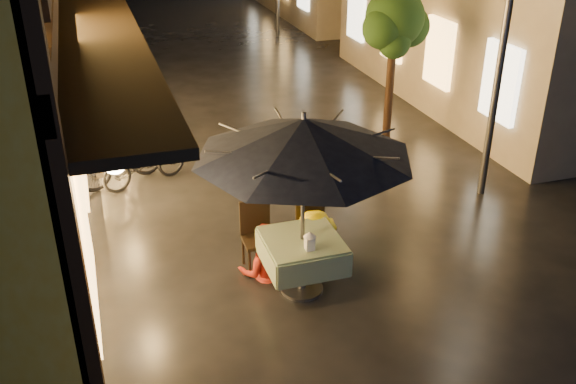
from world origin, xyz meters
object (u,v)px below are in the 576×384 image
object	(u,v)px
cafe_table	(302,252)
person_yellow	(315,214)
patio_umbrella	(304,138)
table_lantern	(310,240)
streetlamp_near	(507,20)
bicycle_0	(143,162)
person_orange	(263,226)

from	to	relation	value
cafe_table	person_yellow	distance (m)	0.67
patio_umbrella	table_lantern	world-z (taller)	patio_umbrella
streetlamp_near	patio_umbrella	bearing A→B (deg)	-155.37
streetlamp_near	table_lantern	size ratio (longest dim) A/B	16.92
cafe_table	bicycle_0	distance (m)	4.17
table_lantern	person_orange	world-z (taller)	person_orange
cafe_table	table_lantern	bearing A→B (deg)	-90.00
table_lantern	bicycle_0	world-z (taller)	table_lantern
streetlamp_near	cafe_table	xyz separation A→B (m)	(-3.83, -1.76, -2.33)
patio_umbrella	person_yellow	xyz separation A→B (m)	(0.36, 0.53, -1.35)
table_lantern	patio_umbrella	bearing A→B (deg)	90.00
table_lantern	person_yellow	world-z (taller)	person_yellow
streetlamp_near	patio_umbrella	size ratio (longest dim) A/B	1.58
table_lantern	person_orange	xyz separation A→B (m)	(-0.37, 0.79, -0.18)
person_orange	bicycle_0	world-z (taller)	person_orange
streetlamp_near	patio_umbrella	world-z (taller)	streetlamp_near
cafe_table	person_yellow	size ratio (longest dim) A/B	0.62
person_orange	person_yellow	size ratio (longest dim) A/B	0.93
patio_umbrella	table_lantern	distance (m)	1.26
bicycle_0	streetlamp_near	bearing A→B (deg)	-133.27
bicycle_0	cafe_table	bearing A→B (deg)	-179.66
cafe_table	person_orange	world-z (taller)	person_orange
patio_umbrella	table_lantern	xyz separation A→B (m)	(-0.00, -0.27, -1.23)
person_yellow	bicycle_0	bearing A→B (deg)	-76.81
person_orange	person_yellow	distance (m)	0.73
person_yellow	cafe_table	bearing A→B (deg)	38.02
patio_umbrella	person_orange	xyz separation A→B (m)	(-0.37, 0.52, -1.41)
bicycle_0	person_yellow	bearing A→B (deg)	-171.64
patio_umbrella	person_yellow	world-z (taller)	patio_umbrella
streetlamp_near	patio_umbrella	distance (m)	4.28
cafe_table	bicycle_0	xyz separation A→B (m)	(-1.59, 3.85, -0.17)
patio_umbrella	bicycle_0	world-z (taller)	patio_umbrella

